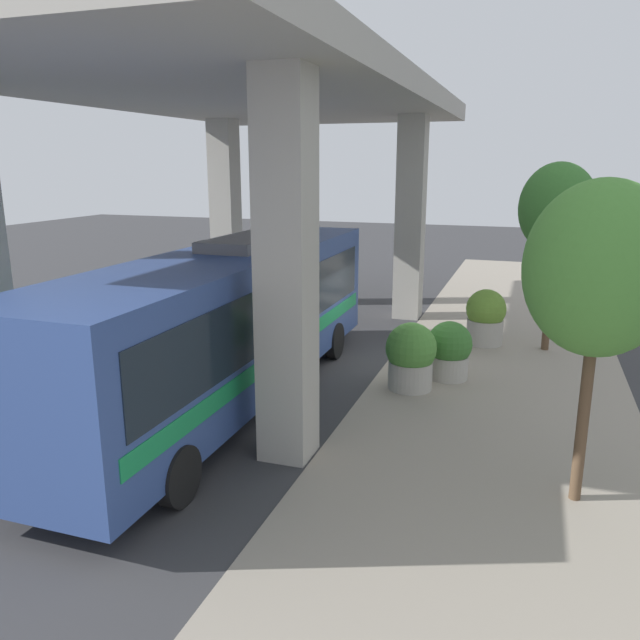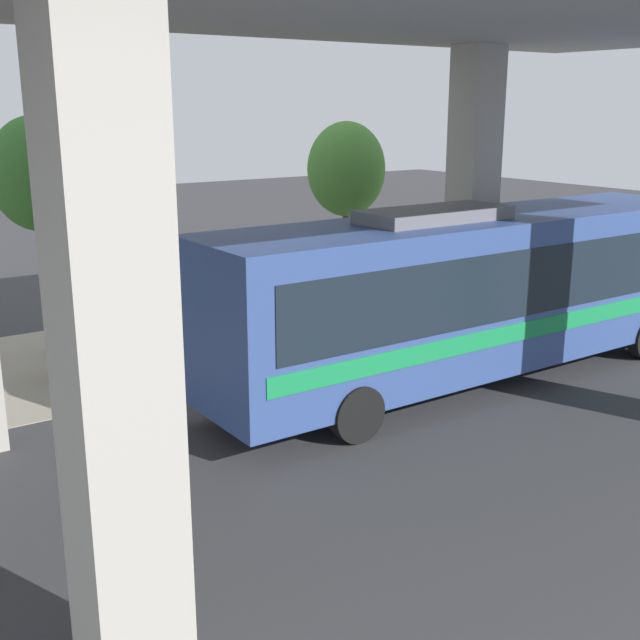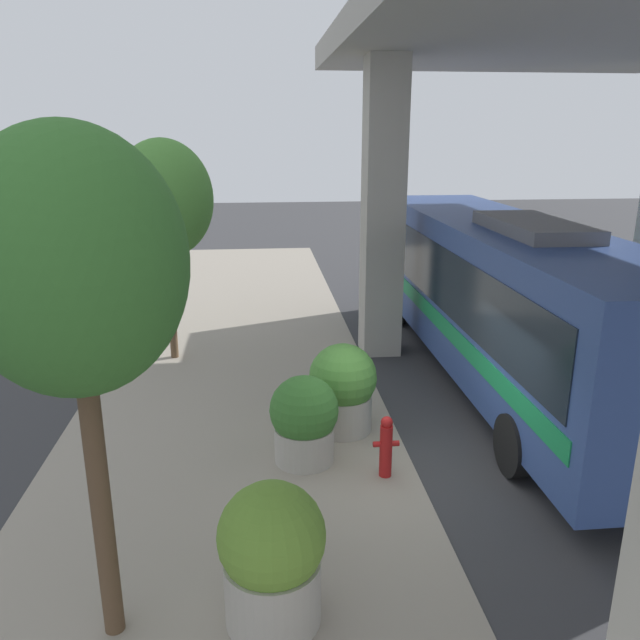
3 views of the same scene
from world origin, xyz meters
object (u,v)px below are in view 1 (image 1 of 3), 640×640
Objects in this scene: fire_hydrant at (405,348)px; street_tree_far at (600,270)px; planter_front at (485,317)px; planter_back at (411,356)px; street_tree_near at (557,209)px; bus at (229,318)px; planter_middle at (449,350)px.

street_tree_far reaches higher than fire_hydrant.
planter_front reaches higher than planter_back.
fire_hydrant is at bearing 38.41° from street_tree_near.
bus reaches higher than fire_hydrant.
street_tree_near is (-6.78, -6.61, 2.07)m from bus.
fire_hydrant is (-3.22, -3.79, -1.45)m from bus.
street_tree_far is at bearing 92.61° from street_tree_near.
fire_hydrant is 5.74m from street_tree_near.
fire_hydrant is at bearing -26.26° from planter_middle.
planter_front is 3.51m from planter_middle.
street_tree_near is (-2.33, -3.42, 3.30)m from planter_middle.
street_tree_near reaches higher than street_tree_far.
bus is 5.18m from fire_hydrant.
street_tree_far is at bearing 124.18° from fire_hydrant.
planter_front is (-5.05, -6.64, -1.13)m from bus.
street_tree_near reaches higher than planter_middle.
street_tree_far is (-3.49, 4.17, 2.93)m from planter_back.
fire_hydrant is at bearing -130.34° from bus.
fire_hydrant is 0.69× the size of planter_middle.
fire_hydrant is 1.74m from planter_back.
street_tree_far is (-3.95, 5.82, 3.23)m from fire_hydrant.
fire_hydrant is 7.74m from street_tree_far.
fire_hydrant is 0.20× the size of street_tree_far.
street_tree_near reaches higher than bus.
planter_middle is 0.91× the size of planter_back.
planter_back is at bearing 55.23° from street_tree_near.
planter_back is (1.38, 4.49, -0.02)m from planter_front.
street_tree_far is (-2.72, 5.21, 3.01)m from planter_middle.
bus is 11.71× the size of fire_hydrant.
bus is at bearing 35.65° from planter_middle.
fire_hydrant is at bearing 57.24° from planter_front.
planter_front reaches higher than planter_middle.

